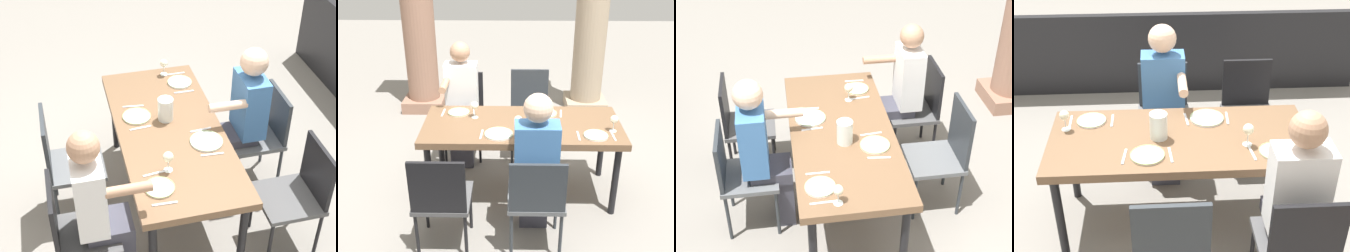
% 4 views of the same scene
% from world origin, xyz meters
% --- Properties ---
extents(ground_plane, '(16.00, 16.00, 0.00)m').
position_xyz_m(ground_plane, '(0.00, 0.00, 0.00)').
color(ground_plane, gray).
extents(dining_table, '(1.81, 0.80, 0.75)m').
position_xyz_m(dining_table, '(0.00, 0.00, 0.68)').
color(dining_table, brown).
rests_on(dining_table, ground).
extents(chair_west_north, '(0.44, 0.44, 0.92)m').
position_xyz_m(chair_west_north, '(-0.63, 0.83, 0.53)').
color(chair_west_north, '#4F4F50').
rests_on(chair_west_north, ground).
extents(chair_west_south, '(0.44, 0.44, 0.90)m').
position_xyz_m(chair_west_south, '(-0.63, -0.82, 0.52)').
color(chair_west_south, '#4F4F50').
rests_on(chair_west_south, ground).
extents(chair_mid_north, '(0.44, 0.44, 0.96)m').
position_xyz_m(chair_mid_north, '(0.10, 0.83, 0.54)').
color(chair_mid_north, '#5B5E61').
rests_on(chair_mid_north, ground).
extents(chair_mid_south, '(0.44, 0.44, 0.89)m').
position_xyz_m(chair_mid_south, '(0.10, -0.82, 0.52)').
color(chair_mid_south, '#5B5E61').
rests_on(chair_mid_south, ground).
extents(diner_woman_green, '(0.34, 0.50, 1.32)m').
position_xyz_m(diner_woman_green, '(0.10, -0.62, 0.71)').
color(diner_woman_green, '#3F3F4C').
rests_on(diner_woman_green, ground).
extents(diner_man_white, '(0.35, 0.49, 1.33)m').
position_xyz_m(diner_man_white, '(-0.63, 0.63, 0.71)').
color(diner_man_white, '#3F3F4C').
rests_on(diner_man_white, ground).
extents(stone_column_near, '(0.56, 0.56, 2.82)m').
position_xyz_m(stone_column_near, '(-1.35, 2.09, 1.39)').
color(stone_column_near, '#936B56').
rests_on(stone_column_near, ground).
extents(stone_column_centre, '(0.55, 0.55, 2.98)m').
position_xyz_m(stone_column_centre, '(0.94, 2.09, 1.47)').
color(stone_column_centre, tan).
rests_on(stone_column_centre, ground).
extents(plate_0, '(0.21, 0.21, 0.02)m').
position_xyz_m(plate_0, '(-0.61, 0.22, 0.76)').
color(plate_0, silver).
rests_on(plate_0, dining_table).
extents(wine_glass_0, '(0.07, 0.07, 0.16)m').
position_xyz_m(wine_glass_0, '(-0.44, 0.12, 0.87)').
color(wine_glass_0, white).
rests_on(wine_glass_0, dining_table).
extents(fork_0, '(0.02, 0.17, 0.01)m').
position_xyz_m(fork_0, '(-0.76, 0.22, 0.76)').
color(fork_0, silver).
rests_on(fork_0, dining_table).
extents(spoon_0, '(0.04, 0.17, 0.01)m').
position_xyz_m(spoon_0, '(-0.46, 0.22, 0.76)').
color(spoon_0, silver).
rests_on(spoon_0, dining_table).
extents(plate_1, '(0.25, 0.25, 0.02)m').
position_xyz_m(plate_1, '(-0.21, -0.23, 0.76)').
color(plate_1, white).
rests_on(plate_1, dining_table).
extents(fork_1, '(0.03, 0.17, 0.01)m').
position_xyz_m(fork_1, '(-0.36, -0.23, 0.76)').
color(fork_1, silver).
rests_on(fork_1, dining_table).
extents(spoon_1, '(0.03, 0.17, 0.01)m').
position_xyz_m(spoon_1, '(-0.06, -0.23, 0.76)').
color(spoon_1, silver).
rests_on(spoon_1, dining_table).
extents(plate_2, '(0.23, 0.23, 0.02)m').
position_xyz_m(plate_2, '(0.23, 0.22, 0.76)').
color(plate_2, silver).
rests_on(plate_2, dining_table).
extents(fork_2, '(0.03, 0.17, 0.01)m').
position_xyz_m(fork_2, '(0.08, 0.22, 0.76)').
color(fork_2, silver).
rests_on(fork_2, dining_table).
extents(spoon_2, '(0.04, 0.17, 0.01)m').
position_xyz_m(spoon_2, '(0.38, 0.22, 0.76)').
color(spoon_2, silver).
rests_on(spoon_2, dining_table).
extents(plate_3, '(0.21, 0.21, 0.02)m').
position_xyz_m(plate_3, '(0.63, -0.24, 0.76)').
color(plate_3, white).
rests_on(plate_3, dining_table).
extents(wine_glass_3, '(0.07, 0.07, 0.15)m').
position_xyz_m(wine_glass_3, '(0.80, -0.14, 0.86)').
color(wine_glass_3, white).
rests_on(wine_glass_3, dining_table).
extents(fork_3, '(0.02, 0.17, 0.01)m').
position_xyz_m(fork_3, '(0.48, -0.24, 0.76)').
color(fork_3, silver).
rests_on(fork_3, dining_table).
extents(spoon_3, '(0.02, 0.17, 0.01)m').
position_xyz_m(spoon_3, '(0.78, -0.24, 0.76)').
color(spoon_3, silver).
rests_on(spoon_3, dining_table).
extents(water_pitcher, '(0.12, 0.12, 0.19)m').
position_xyz_m(water_pitcher, '(0.15, -0.00, 0.84)').
color(water_pitcher, white).
rests_on(water_pitcher, dining_table).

